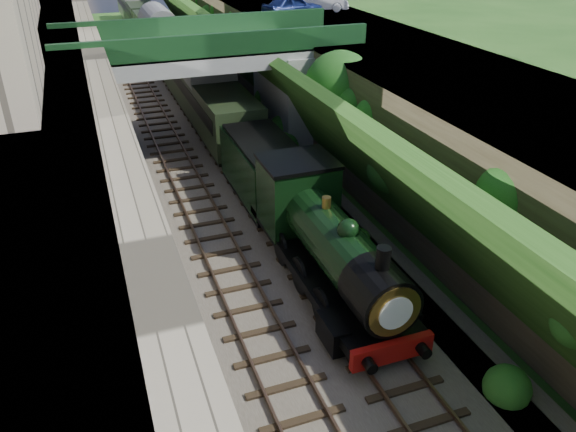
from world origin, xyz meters
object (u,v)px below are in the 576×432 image
Objects in this scene: tender at (264,173)px; road_bridge at (218,82)px; tree at (340,89)px; car_blue at (293,7)px; car_silver at (319,1)px; locomotive at (327,243)px.

road_bridge is at bearing 91.95° from tender.
tree is at bearing 22.85° from tender.
car_blue is (1.73, 11.44, 2.33)m from tree.
road_bridge is at bearing 131.98° from tree.
road_bridge reaches higher than tree.
road_bridge is 3.96× the size of car_silver.
road_bridge is at bearing 146.56° from car_silver.
locomotive is (0.26, -14.87, -2.18)m from road_bridge.
car_blue is 15.83m from tender.
car_blue reaches higher than road_bridge.
road_bridge is at bearing 90.99° from locomotive.
locomotive reaches higher than tender.
tender is (-0.00, 7.36, -0.27)m from locomotive.
tender is at bearing 90.00° from locomotive.
car_silver reaches higher than road_bridge.
car_blue is (6.70, 5.92, 2.90)m from road_bridge.
car_blue is at bearing 64.37° from tender.
tree is (4.97, -5.52, 0.57)m from road_bridge.
tender is (-9.31, -15.66, -5.30)m from car_silver.
car_silver is at bearing 40.44° from road_bridge.
tender is (-6.44, -13.43, -5.36)m from car_blue.
car_silver is at bearing 71.42° from tree.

